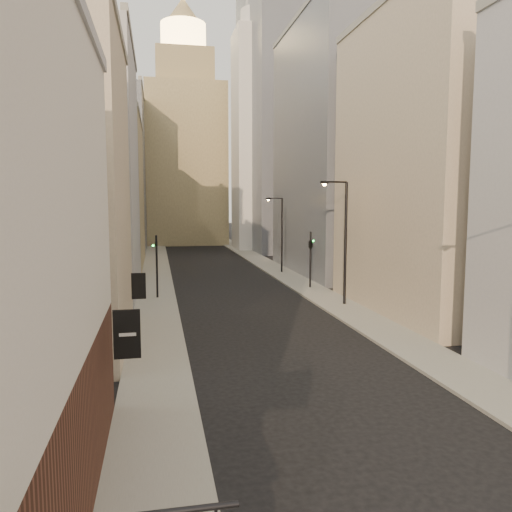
{
  "coord_description": "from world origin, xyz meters",
  "views": [
    {
      "loc": [
        -6.35,
        -1.07,
        7.54
      ],
      "look_at": [
        -1.54,
        23.11,
        4.87
      ],
      "focal_mm": 35.0,
      "sensor_mm": 36.0,
      "label": 1
    }
  ],
  "objects_px": {
    "white_tower": "(260,132)",
    "traffic_light_right": "(311,245)",
    "streetlamp_far": "(280,231)",
    "clock_tower": "(185,146)",
    "streetlamp_mid": "(343,236)",
    "traffic_light_left": "(157,254)"
  },
  "relations": [
    {
      "from": "white_tower",
      "to": "traffic_light_right",
      "type": "xyz_separation_m",
      "value": [
        -3.31,
        -37.83,
        -14.74
      ]
    },
    {
      "from": "streetlamp_far",
      "to": "traffic_light_right",
      "type": "height_order",
      "value": "streetlamp_far"
    },
    {
      "from": "clock_tower",
      "to": "white_tower",
      "type": "bearing_deg",
      "value": -51.84
    },
    {
      "from": "clock_tower",
      "to": "traffic_light_right",
      "type": "bearing_deg",
      "value": -81.56
    },
    {
      "from": "streetlamp_far",
      "to": "traffic_light_right",
      "type": "relative_size",
      "value": 1.6
    },
    {
      "from": "streetlamp_mid",
      "to": "traffic_light_left",
      "type": "relative_size",
      "value": 1.8
    },
    {
      "from": "white_tower",
      "to": "traffic_light_right",
      "type": "bearing_deg",
      "value": -95.01
    },
    {
      "from": "clock_tower",
      "to": "white_tower",
      "type": "distance_m",
      "value": 17.83
    },
    {
      "from": "traffic_light_left",
      "to": "traffic_light_right",
      "type": "distance_m",
      "value": 13.29
    },
    {
      "from": "white_tower",
      "to": "streetlamp_far",
      "type": "xyz_separation_m",
      "value": [
        -3.59,
        -28.15,
        -14.04
      ]
    },
    {
      "from": "white_tower",
      "to": "traffic_light_right",
      "type": "distance_m",
      "value": 40.73
    },
    {
      "from": "streetlamp_mid",
      "to": "traffic_light_right",
      "type": "relative_size",
      "value": 1.8
    },
    {
      "from": "white_tower",
      "to": "streetlamp_far",
      "type": "bearing_deg",
      "value": -97.28
    },
    {
      "from": "clock_tower",
      "to": "white_tower",
      "type": "xyz_separation_m",
      "value": [
        11.0,
        -14.0,
        0.97
      ]
    },
    {
      "from": "white_tower",
      "to": "clock_tower",
      "type": "bearing_deg",
      "value": 128.16
    },
    {
      "from": "traffic_light_right",
      "to": "clock_tower",
      "type": "bearing_deg",
      "value": -75.96
    },
    {
      "from": "clock_tower",
      "to": "streetlamp_far",
      "type": "distance_m",
      "value": 44.74
    },
    {
      "from": "clock_tower",
      "to": "streetlamp_far",
      "type": "bearing_deg",
      "value": -80.04
    },
    {
      "from": "traffic_light_left",
      "to": "streetlamp_far",
      "type": "bearing_deg",
      "value": -113.49
    },
    {
      "from": "traffic_light_right",
      "to": "white_tower",
      "type": "bearing_deg",
      "value": -89.4
    },
    {
      "from": "white_tower",
      "to": "traffic_light_left",
      "type": "xyz_separation_m",
      "value": [
        -16.42,
        -39.98,
        -15.05
      ]
    },
    {
      "from": "streetlamp_far",
      "to": "traffic_light_right",
      "type": "xyz_separation_m",
      "value": [
        0.28,
        -9.68,
        -0.7
      ]
    }
  ]
}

